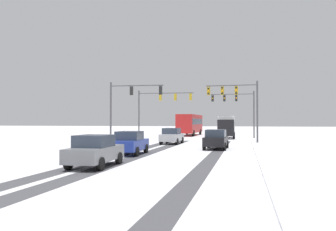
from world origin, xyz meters
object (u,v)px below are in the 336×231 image
(traffic_signal_near_left, at_px, (129,99))
(car_silver_lead, at_px, (172,136))
(traffic_signal_far_right, at_px, (236,103))
(car_black_second, at_px, (216,139))
(car_blue_third, at_px, (130,143))
(car_grey_fourth, at_px, (95,151))
(traffic_signal_near_right, at_px, (236,98))
(box_truck_delivery, at_px, (226,126))
(bus_oncoming, at_px, (190,123))
(traffic_signal_far_left, at_px, (161,103))

(traffic_signal_near_left, distance_m, car_silver_lead, 6.14)
(traffic_signal_far_right, distance_m, car_silver_lead, 16.04)
(car_black_second, xyz_separation_m, car_blue_third, (-5.46, -5.89, 0.00))
(traffic_signal_far_right, bearing_deg, car_grey_fourth, -101.14)
(traffic_signal_near_right, relative_size, box_truck_delivery, 0.87)
(traffic_signal_near_left, distance_m, car_blue_third, 13.16)
(car_grey_fourth, distance_m, box_truck_delivery, 31.72)
(car_grey_fourth, height_order, box_truck_delivery, box_truck_delivery)
(car_blue_third, height_order, car_grey_fourth, same)
(car_grey_fourth, bearing_deg, traffic_signal_near_left, 104.11)
(traffic_signal_near_right, distance_m, traffic_signal_far_right, 11.88)
(traffic_signal_near_right, xyz_separation_m, car_blue_third, (-6.96, -13.80, -3.95))
(car_silver_lead, distance_m, car_black_second, 7.39)
(car_silver_lead, bearing_deg, traffic_signal_near_left, 174.62)
(traffic_signal_near_left, relative_size, bus_oncoming, 0.59)
(traffic_signal_near_right, xyz_separation_m, car_black_second, (-1.50, -7.91, -3.95))
(car_blue_third, xyz_separation_m, bus_oncoming, (-0.90, 32.65, 1.18))
(car_grey_fourth, distance_m, bus_oncoming, 39.14)
(traffic_signal_near_left, height_order, box_truck_delivery, traffic_signal_near_left)
(traffic_signal_far_left, xyz_separation_m, traffic_signal_far_right, (9.91, 3.76, -0.05))
(traffic_signal_far_right, bearing_deg, traffic_signal_near_left, -128.33)
(car_silver_lead, xyz_separation_m, bus_oncoming, (-1.45, 21.24, 1.18))
(traffic_signal_far_left, relative_size, traffic_signal_near_right, 1.16)
(traffic_signal_far_left, distance_m, traffic_signal_far_right, 10.60)
(car_black_second, bearing_deg, car_blue_third, -132.84)
(traffic_signal_near_left, relative_size, box_truck_delivery, 0.87)
(car_silver_lead, height_order, car_blue_third, same)
(traffic_signal_near_left, distance_m, traffic_signal_near_right, 11.37)
(car_blue_third, xyz_separation_m, car_grey_fourth, (0.36, -6.46, 0.00))
(traffic_signal_far_left, height_order, car_blue_third, traffic_signal_far_left)
(traffic_signal_far_right, height_order, box_truck_delivery, traffic_signal_far_right)
(traffic_signal_near_left, bearing_deg, traffic_signal_far_right, 51.67)
(traffic_signal_far_left, bearing_deg, car_blue_third, -81.64)
(traffic_signal_far_left, relative_size, box_truck_delivery, 1.01)
(traffic_signal_near_right, relative_size, car_black_second, 1.57)
(traffic_signal_far_right, distance_m, car_grey_fourth, 32.99)
(car_black_second, bearing_deg, traffic_signal_far_right, 86.45)
(bus_oncoming, bearing_deg, car_silver_lead, -86.10)
(traffic_signal_near_right, height_order, bus_oncoming, traffic_signal_near_right)
(bus_oncoming, relative_size, box_truck_delivery, 1.48)
(traffic_signal_near_right, height_order, traffic_signal_far_right, same)
(car_silver_lead, distance_m, box_truck_delivery, 14.32)
(car_blue_third, xyz_separation_m, box_truck_delivery, (5.38, 24.86, 0.82))
(car_silver_lead, distance_m, car_blue_third, 11.42)
(traffic_signal_near_right, bearing_deg, car_blue_third, -116.77)
(traffic_signal_far_right, bearing_deg, car_silver_lead, -113.30)
(traffic_signal_near_right, height_order, car_black_second, traffic_signal_near_right)
(car_black_second, relative_size, box_truck_delivery, 0.56)
(traffic_signal_near_right, height_order, box_truck_delivery, traffic_signal_near_right)
(traffic_signal_far_left, relative_size, car_blue_third, 1.81)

